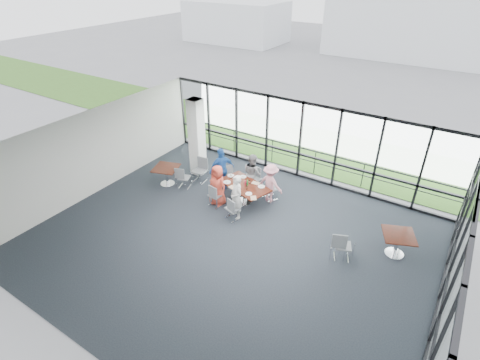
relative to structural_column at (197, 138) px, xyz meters
The scene contains 44 objects.
floor 4.96m from the structural_column, 39.81° to the right, with size 12.00×10.00×0.02m, color black.
ceiling 4.95m from the structural_column, 39.81° to the right, with size 12.00×10.00×0.04m, color white.
wall_left 3.84m from the structural_column, 128.66° to the right, with size 0.10×10.00×3.20m, color silver.
wall_front 8.77m from the structural_column, 65.77° to the right, with size 12.00×0.10×3.20m, color silver.
curtain_wall_back 4.12m from the structural_column, 29.05° to the left, with size 12.00×0.10×3.20m, color white.
curtain_wall_right 10.06m from the structural_column, 17.35° to the right, with size 0.10×10.00×3.20m, color white.
exit_door 9.64m from the structural_column, ahead, with size 0.12×1.60×2.10m, color black.
structural_column is the anchor object (origin of this frame).
apron 8.04m from the structural_column, 62.78° to the left, with size 80.00×70.00×0.02m, color gray.
grass_strip 6.36m from the structural_column, 54.25° to the left, with size 80.00×5.00×0.01m, color #3B611F.
hangar_main 30.01m from the structural_column, 75.31° to the left, with size 24.00×10.00×6.00m, color white.
hangar_aux 28.85m from the structural_column, 119.94° to the left, with size 10.00×6.00×4.00m, color white.
guard_rail 4.57m from the structural_column, 35.84° to the left, with size 0.06×0.06×12.00m, color #2D2D33.
main_table 3.08m from the structural_column, 17.04° to the right, with size 2.10×1.54×0.75m.
side_table_left 1.78m from the structural_column, 108.67° to the right, with size 1.16×1.16×0.75m.
side_table_right 8.25m from the structural_column, ahead, with size 1.19×1.19×0.75m.
diner_near_left 2.63m from the structural_column, 35.55° to the right, with size 0.76×0.50×1.56m, color #C7402E.
diner_near_right 3.60m from the structural_column, 30.12° to the right, with size 0.59×0.43×1.62m, color silver.
diner_far_left 2.75m from the structural_column, ahead, with size 0.76×0.47×1.56m, color slate.
diner_far_right 3.66m from the structural_column, ahead, with size 0.98×0.50×1.51m, color #D18491.
diner_end 1.82m from the structural_column, 18.74° to the right, with size 1.02×0.56×1.74m, color #1E51A0.
chair_main_nl 2.82m from the structural_column, 38.19° to the right, with size 0.43×0.43×0.87m, color slate, non-canonical shape.
chair_main_nr 3.76m from the structural_column, 32.95° to the right, with size 0.42×0.42×0.86m, color slate, non-canonical shape.
chair_main_fl 2.90m from the structural_column, ahead, with size 0.41×0.41×0.83m, color slate, non-canonical shape.
chair_main_fr 3.67m from the structural_column, ahead, with size 0.44×0.44×0.90m, color slate, non-canonical shape.
chair_main_end 1.94m from the structural_column, 14.98° to the right, with size 0.47×0.47×0.96m, color slate, non-canonical shape.
chair_spare_la 1.71m from the structural_column, 78.48° to the right, with size 0.42×0.42×0.86m, color slate, non-canonical shape.
chair_spare_lb 1.34m from the structural_column, 49.40° to the right, with size 0.48×0.48×0.99m, color slate, non-canonical shape.
chair_spare_r 7.18m from the structural_column, 14.93° to the right, with size 0.46×0.46×0.94m, color slate, non-canonical shape.
plate_nl 2.55m from the structural_column, 25.96° to the right, with size 0.27×0.27×0.01m, color white.
plate_nr 3.59m from the structural_column, 21.73° to the right, with size 0.24×0.24×0.01m, color white.
plate_fl 2.63m from the structural_column, ahead, with size 0.24×0.24×0.01m, color white.
plate_fr 3.53m from the structural_column, 10.71° to the right, with size 0.25×0.25×0.01m, color white.
plate_end 2.26m from the structural_column, 16.00° to the right, with size 0.26×0.26×0.01m, color white.
tumbler_a 2.78m from the structural_column, 20.86° to the right, with size 0.07×0.07×0.13m, color white.
tumbler_b 3.30m from the structural_column, 19.48° to the right, with size 0.06×0.06×0.13m, color white.
tumbler_c 3.10m from the structural_column, 13.32° to the right, with size 0.06×0.06×0.13m, color white.
tumbler_d 2.38m from the structural_column, 19.15° to the right, with size 0.07×0.07×0.14m, color white.
menu_a 2.95m from the structural_column, 26.18° to the right, with size 0.28×0.20×0.00m, color beige.
menu_b 3.88m from the structural_column, 22.07° to the right, with size 0.28×0.19×0.00m, color beige.
menu_c 3.24m from the structural_column, ahead, with size 0.29×0.20×0.00m, color beige.
condiment_caddy 3.04m from the structural_column, 15.27° to the right, with size 0.10×0.07×0.04m, color black.
ketchup_bottle 3.05m from the structural_column, 16.88° to the right, with size 0.06×0.06×0.18m, color #AF1A30.
green_bottle 3.09m from the structural_column, 15.66° to the right, with size 0.05×0.05×0.20m, color #197A28.
Camera 1 is at (5.25, -7.64, 7.80)m, focal length 28.00 mm.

